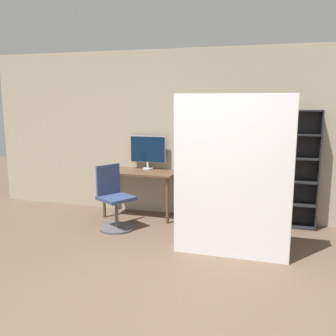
{
  "coord_description": "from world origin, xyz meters",
  "views": [
    {
      "loc": [
        0.97,
        -2.7,
        1.9
      ],
      "look_at": [
        -0.35,
        1.76,
        1.05
      ],
      "focal_mm": 40.0,
      "sensor_mm": 36.0,
      "label": 1
    }
  ],
  "objects_px": {
    "monitor": "(148,150)",
    "bookshelf": "(283,171)",
    "office_chair": "(114,203)",
    "mattress_near": "(233,177)"
  },
  "relations": [
    {
      "from": "monitor",
      "to": "bookshelf",
      "type": "height_order",
      "value": "bookshelf"
    },
    {
      "from": "monitor",
      "to": "office_chair",
      "type": "xyz_separation_m",
      "value": [
        -0.23,
        -0.87,
        -0.69
      ]
    },
    {
      "from": "mattress_near",
      "to": "office_chair",
      "type": "bearing_deg",
      "value": 163.99
    },
    {
      "from": "monitor",
      "to": "bookshelf",
      "type": "bearing_deg",
      "value": -0.16
    },
    {
      "from": "monitor",
      "to": "bookshelf",
      "type": "relative_size",
      "value": 0.35
    },
    {
      "from": "mattress_near",
      "to": "bookshelf",
      "type": "bearing_deg",
      "value": 66.86
    },
    {
      "from": "bookshelf",
      "to": "mattress_near",
      "type": "height_order",
      "value": "mattress_near"
    },
    {
      "from": "monitor",
      "to": "office_chair",
      "type": "relative_size",
      "value": 0.64
    },
    {
      "from": "bookshelf",
      "to": "mattress_near",
      "type": "bearing_deg",
      "value": -113.14
    },
    {
      "from": "office_chair",
      "to": "mattress_near",
      "type": "distance_m",
      "value": 1.96
    }
  ]
}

